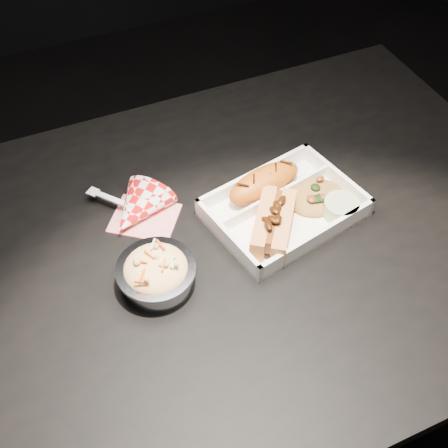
{
  "coord_description": "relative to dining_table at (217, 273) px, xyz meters",
  "views": [
    {
      "loc": [
        -0.23,
        -0.55,
        1.48
      ],
      "look_at": [
        0.01,
        -0.02,
        0.81
      ],
      "focal_mm": 45.0,
      "sensor_mm": 36.0,
      "label": 1
    }
  ],
  "objects": [
    {
      "name": "food_tray",
      "position": [
        0.13,
        0.01,
        0.1
      ],
      "size": [
        0.28,
        0.23,
        0.04
      ],
      "rotation": [
        0.0,
        0.0,
        0.21
      ],
      "color": "white",
      "rests_on": "dining_table"
    },
    {
      "name": "fried_rice_mound",
      "position": [
        0.2,
        0.01,
        0.11
      ],
      "size": [
        0.12,
        0.1,
        0.03
      ],
      "primitive_type": "ellipsoid",
      "rotation": [
        0.0,
        0.0,
        0.21
      ],
      "color": "#AE7732",
      "rests_on": "food_tray"
    },
    {
      "name": "hotdog",
      "position": [
        0.09,
        -0.03,
        0.12
      ],
      "size": [
        0.13,
        0.14,
        0.06
      ],
      "rotation": [
        0.0,
        0.0,
        0.94
      ],
      "color": "#DC8F4B",
      "rests_on": "food_tray"
    },
    {
      "name": "cupcake_liner",
      "position": [
        0.22,
        -0.04,
        0.11
      ],
      "size": [
        0.06,
        0.06,
        0.03
      ],
      "primitive_type": "cylinder",
      "color": "#A7BA8C",
      "rests_on": "food_tray"
    },
    {
      "name": "dining_table",
      "position": [
        0.0,
        0.0,
        0.0
      ],
      "size": [
        1.2,
        0.8,
        0.75
      ],
      "color": "black",
      "rests_on": "ground"
    },
    {
      "name": "fried_pastry",
      "position": [
        0.12,
        0.06,
        0.12
      ],
      "size": [
        0.16,
        0.09,
        0.05
      ],
      "primitive_type": "ellipsoid",
      "rotation": [
        0.0,
        0.0,
        0.21
      ],
      "color": "#C45D13",
      "rests_on": "food_tray"
    },
    {
      "name": "foil_coleslaw_cup",
      "position": [
        -0.12,
        -0.04,
        0.12
      ],
      "size": [
        0.12,
        0.12,
        0.07
      ],
      "color": "silver",
      "rests_on": "dining_table"
    },
    {
      "name": "napkin_fork",
      "position": [
        -0.1,
        0.11,
        0.11
      ],
      "size": [
        0.16,
        0.16,
        0.1
      ],
      "rotation": [
        0.0,
        0.0,
        -0.88
      ],
      "color": "red",
      "rests_on": "dining_table"
    },
    {
      "name": "floor",
      "position": [
        0.0,
        0.0,
        -0.68
      ],
      "size": [
        4.0,
        4.0,
        0.05
      ],
      "primitive_type": "cube",
      "color": "black",
      "rests_on": "ground"
    }
  ]
}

